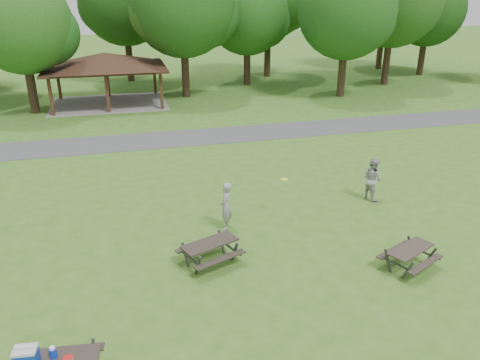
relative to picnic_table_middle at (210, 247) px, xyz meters
name	(u,v)px	position (x,y,z in m)	size (l,w,h in m)	color
ground	(241,268)	(0.88, -0.54, -0.57)	(160.00, 160.00, 0.00)	#3B6C1F
asphalt_path	(180,138)	(0.88, 13.46, -0.56)	(120.00, 3.20, 0.02)	#48484B
pavilion	(105,62)	(-3.12, 23.46, 2.49)	(8.60, 7.01, 3.76)	#352213
tree_row_d	(23,26)	(-8.04, 21.99, 5.20)	(6.93, 6.60, 9.27)	black
tree_row_e	(184,7)	(2.98, 24.49, 6.21)	(8.40, 8.00, 11.02)	black
tree_row_f	(248,16)	(8.97, 27.99, 5.27)	(7.35, 7.00, 9.55)	black
tree_row_g	(348,13)	(14.97, 21.49, 5.75)	(7.77, 7.40, 10.25)	black
tree_row_h	(394,1)	(20.98, 24.99, 6.45)	(8.61, 8.20, 11.37)	#311F15
tree_row_i	(429,12)	(26.97, 28.49, 5.34)	(7.14, 6.80, 9.52)	black
tree_deep_b	(126,2)	(-1.02, 32.49, 6.31)	(8.40, 8.00, 11.13)	black
picnic_table_middle	(210,247)	(0.00, 0.00, 0.00)	(2.20, 2.00, 0.78)	#2B241F
picnic_table_far	(410,253)	(6.00, -1.83, -0.04)	(2.07, 1.91, 0.72)	#312923
frisbee_in_flight	(284,179)	(3.36, 2.53, 0.97)	(0.30, 0.30, 0.02)	yellow
frisbee_thrower	(226,206)	(1.01, 2.16, 0.32)	(0.65, 0.43, 1.79)	#949497
frisbee_catcher	(372,179)	(7.43, 3.16, 0.31)	(0.86, 0.67, 1.76)	#A3A3A6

